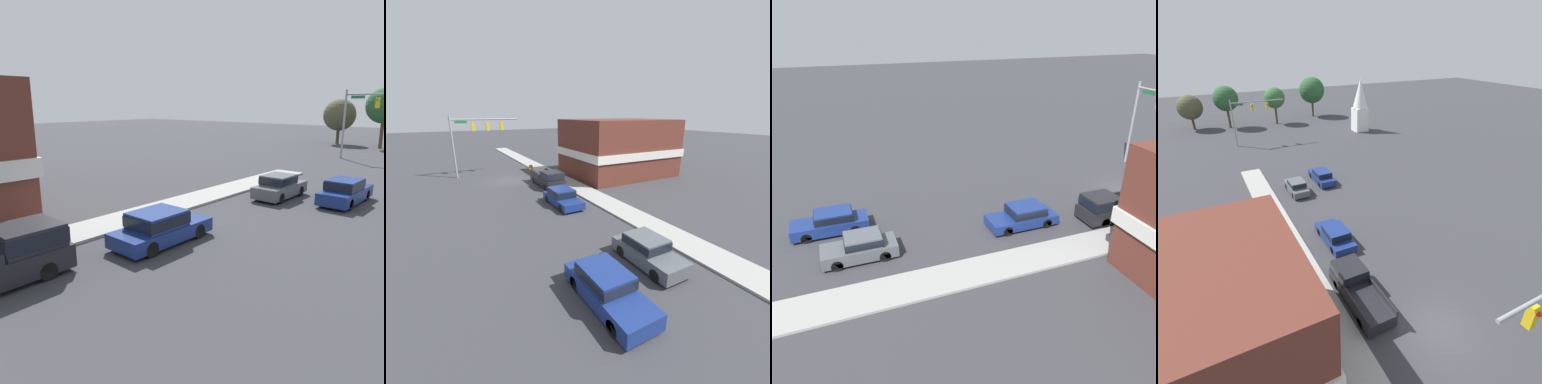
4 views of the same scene
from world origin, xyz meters
TOP-DOWN VIEW (x-y plane):
  - far_signal_assembly at (-2.99, 41.68)m, footprint 8.42×0.49m
  - car_lead at (-2.03, 10.77)m, footprint 1.91×4.64m
  - car_second_ahead at (-2.07, 21.33)m, footprint 1.75×4.23m
  - car_oncoming at (1.56, 22.74)m, footprint 1.80×4.74m
  - backdrop_tree_left_far at (-11.41, 56.06)m, footprint 4.55×4.55m

SIDE VIEW (x-z plane):
  - car_lead at x=-2.03m, z-range 0.03..1.50m
  - car_oncoming at x=1.56m, z-range 0.03..1.53m
  - car_second_ahead at x=-2.07m, z-range 0.03..1.54m
  - backdrop_tree_left_far at x=-11.41m, z-range 0.96..7.45m
  - far_signal_assembly at x=-2.99m, z-range 1.69..9.00m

